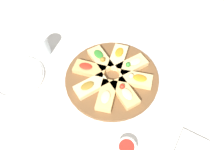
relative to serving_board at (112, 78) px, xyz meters
name	(u,v)px	position (x,y,z in m)	size (l,w,h in m)	color
ground_plane	(112,79)	(0.00, 0.00, -0.01)	(3.00, 3.00, 0.00)	silver
serving_board	(112,78)	(0.00, 0.00, 0.00)	(0.38, 0.38, 0.02)	brown
focaccia_slice_0	(118,57)	(0.09, 0.03, 0.02)	(0.14, 0.09, 0.03)	#E5C689
focaccia_slice_1	(101,59)	(0.05, 0.08, 0.02)	(0.11, 0.14, 0.04)	#DBB775
focaccia_slice_2	(89,69)	(-0.02, 0.09, 0.02)	(0.09, 0.14, 0.03)	tan
focaccia_slice_3	(91,86)	(-0.09, 0.04, 0.02)	(0.14, 0.11, 0.03)	#E5C689
focaccia_slice_4	(107,95)	(-0.09, -0.03, 0.02)	(0.14, 0.10, 0.03)	tan
focaccia_slice_5	(125,93)	(-0.05, -0.08, 0.02)	(0.11, 0.14, 0.04)	tan
focaccia_slice_6	(136,79)	(0.03, -0.09, 0.02)	(0.10, 0.14, 0.04)	#DBB775
focaccia_slice_7	(132,65)	(0.08, -0.04, 0.02)	(0.14, 0.11, 0.04)	#DBB775
plate_left	(18,76)	(-0.19, 0.34, 0.00)	(0.21, 0.21, 0.02)	white
plate_right	(152,24)	(0.38, 0.00, 0.00)	(0.18, 0.18, 0.02)	white
water_glass	(41,45)	(-0.04, 0.34, 0.04)	(0.07, 0.07, 0.09)	silver
napkin_stack	(191,150)	(-0.11, -0.38, 0.00)	(0.12, 0.10, 0.01)	white
dipping_bowl	(126,148)	(-0.22, -0.19, 0.01)	(0.07, 0.07, 0.03)	silver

